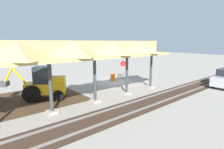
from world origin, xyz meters
TOP-DOWN VIEW (x-y plane):
  - ground_plane at (0.00, 0.00)m, footprint 120.00×120.00m
  - dirt_work_zone at (10.54, 0.20)m, footprint 9.81×7.00m
  - platform_canopy at (7.65, 4.35)m, footprint 18.89×3.20m
  - rail_tracks at (0.00, 7.16)m, footprint 60.00×2.58m
  - stop_sign at (-2.05, -0.78)m, footprint 0.64×0.46m
  - backhoe at (8.75, 0.94)m, footprint 4.96×3.73m
  - traffic_barrel at (-0.26, -0.77)m, footprint 0.56×0.56m

SIDE VIEW (x-z plane):
  - ground_plane at x=0.00m, z-range 0.00..0.00m
  - dirt_work_zone at x=10.54m, z-range 0.00..0.01m
  - rail_tracks at x=0.00m, z-range -0.05..0.10m
  - traffic_barrel at x=-0.26m, z-range 0.00..0.90m
  - backhoe at x=8.75m, z-range -0.14..2.68m
  - stop_sign at x=-2.05m, z-range 0.53..2.93m
  - platform_canopy at x=7.65m, z-range 1.72..6.62m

